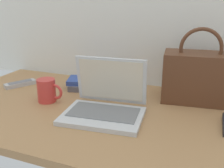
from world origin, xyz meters
name	(u,v)px	position (x,y,z in m)	size (l,w,h in m)	color
desk	(115,115)	(0.00, 0.00, 0.01)	(1.60, 0.76, 0.03)	#A87A4C
laptop	(106,103)	(-0.03, -0.03, 0.08)	(0.33, 0.28, 0.22)	silver
coffee_mug	(47,90)	(-0.32, -0.01, 0.08)	(0.12, 0.08, 0.10)	red
remote_control_near	(20,84)	(-0.58, 0.12, 0.04)	(0.12, 0.16, 0.02)	#B7B7B7
handbag	(198,76)	(0.30, 0.25, 0.15)	(0.32, 0.20, 0.33)	#59331E
book_stack	(86,83)	(-0.24, 0.22, 0.05)	(0.21, 0.19, 0.05)	#595960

